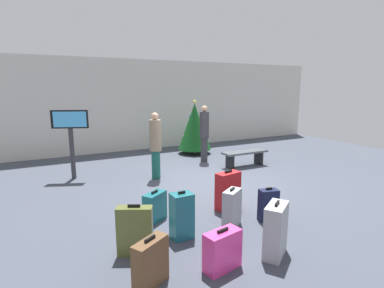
{
  "coord_description": "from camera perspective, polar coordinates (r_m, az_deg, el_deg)",
  "views": [
    {
      "loc": [
        -3.86,
        -6.26,
        2.4
      ],
      "look_at": [
        -0.28,
        0.68,
        0.9
      ],
      "focal_mm": 27.79,
      "sensor_mm": 36.0,
      "label": 1
    }
  ],
  "objects": [
    {
      "name": "suitcase_8",
      "position": [
        3.91,
        -7.94,
        -21.69
      ],
      "size": [
        0.52,
        0.4,
        0.64
      ],
      "color": "brown",
      "rests_on": "ground_plane"
    },
    {
      "name": "ground_plane",
      "position": [
        7.73,
        4.19,
        -7.24
      ],
      "size": [
        16.0,
        16.0,
        0.0
      ],
      "primitive_type": "plane",
      "color": "#424754"
    },
    {
      "name": "suitcase_7",
      "position": [
        4.52,
        -10.9,
        -16.07
      ],
      "size": [
        0.53,
        0.38,
        0.77
      ],
      "color": "#59602D",
      "rests_on": "ground_plane"
    },
    {
      "name": "traveller_0",
      "position": [
        7.81,
        -7.02,
        -0.01
      ],
      "size": [
        0.37,
        0.37,
        1.76
      ],
      "color": "#19594C",
      "rests_on": "ground_plane"
    },
    {
      "name": "suitcase_0",
      "position": [
        4.2,
        5.85,
        -19.65
      ],
      "size": [
        0.55,
        0.33,
        0.58
      ],
      "color": "#E5388C",
      "rests_on": "ground_plane"
    },
    {
      "name": "back_wall",
      "position": [
        11.81,
        -8.25,
        7.42
      ],
      "size": [
        16.0,
        0.2,
        3.43
      ],
      "primitive_type": "cube",
      "color": "beige",
      "rests_on": "ground_plane"
    },
    {
      "name": "suitcase_5",
      "position": [
        6.0,
        6.9,
        -8.91
      ],
      "size": [
        0.54,
        0.32,
        0.79
      ],
      "color": "#B2191E",
      "rests_on": "ground_plane"
    },
    {
      "name": "suitcase_3",
      "position": [
        5.55,
        -7.13,
        -11.85
      ],
      "size": [
        0.51,
        0.44,
        0.57
      ],
      "color": "#19606B",
      "rests_on": "ground_plane"
    },
    {
      "name": "traveller_1",
      "position": [
        9.56,
        2.37,
        2.3
      ],
      "size": [
        0.42,
        0.42,
        1.82
      ],
      "color": "#333338",
      "rests_on": "ground_plane"
    },
    {
      "name": "suitcase_6",
      "position": [
        4.89,
        -1.97,
        -13.61
      ],
      "size": [
        0.34,
        0.27,
        0.79
      ],
      "color": "#19606B",
      "rests_on": "ground_plane"
    },
    {
      "name": "holiday_tree",
      "position": [
        10.76,
        0.49,
        3.39
      ],
      "size": [
        1.2,
        1.2,
        1.95
      ],
      "color": "#4C3319",
      "rests_on": "ground_plane"
    },
    {
      "name": "waiting_bench",
      "position": [
        9.23,
        10.09,
        -2.08
      ],
      "size": [
        1.45,
        0.44,
        0.48
      ],
      "color": "#4C5159",
      "rests_on": "ground_plane"
    },
    {
      "name": "suitcase_2",
      "position": [
        4.56,
        15.76,
        -15.68
      ],
      "size": [
        0.54,
        0.48,
        0.82
      ],
      "color": "#9EA0A5",
      "rests_on": "ground_plane"
    },
    {
      "name": "suitcase_4",
      "position": [
        5.68,
        14.42,
        -11.26
      ],
      "size": [
        0.37,
        0.27,
        0.62
      ],
      "color": "#141938",
      "rests_on": "ground_plane"
    },
    {
      "name": "flight_info_kiosk",
      "position": [
        8.33,
        -22.28,
        2.34
      ],
      "size": [
        0.89,
        0.42,
        1.82
      ],
      "color": "#333338",
      "rests_on": "ground_plane"
    },
    {
      "name": "suitcase_1",
      "position": [
        5.32,
        7.66,
        -12.12
      ],
      "size": [
        0.45,
        0.38,
        0.7
      ],
      "color": "#9EA0A5",
      "rests_on": "ground_plane"
    }
  ]
}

